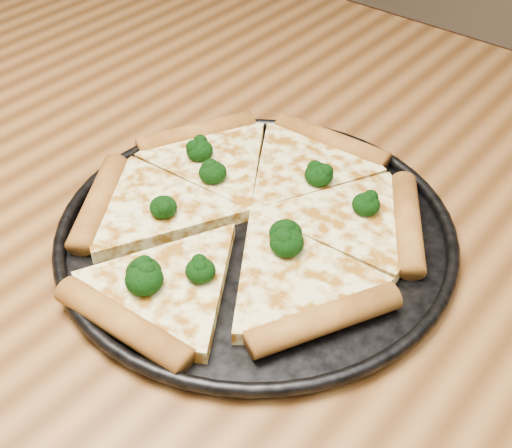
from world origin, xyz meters
The scene contains 4 objects.
dining_table centered at (0.00, 0.00, 0.66)m, with size 1.20×0.90×0.75m.
pizza_pan centered at (0.01, -0.03, 0.76)m, with size 0.35×0.35×0.02m.
pizza centered at (0.00, -0.03, 0.77)m, with size 0.32×0.33×0.02m.
broccoli_florets centered at (0.00, -0.05, 0.78)m, with size 0.19×0.22×0.02m.
Camera 1 is at (0.30, -0.38, 1.16)m, focal length 48.44 mm.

